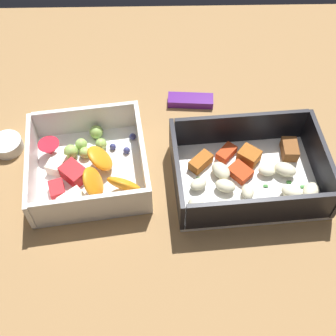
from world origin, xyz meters
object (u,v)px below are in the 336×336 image
Objects in this scene: pasta_container at (248,173)px; fruit_bowl at (88,166)px; paper_cup_liner at (7,145)px; candy_bar at (190,100)px.

pasta_container reaches higher than fruit_bowl.
fruit_bowl is 4.01× the size of paper_cup_liner.
fruit_bowl is 13.07cm from paper_cup_liner.
fruit_bowl is 2.47× the size of candy_bar.
fruit_bowl is at bearing 171.94° from pasta_container.
pasta_container is at bearing -64.89° from candy_bar.
candy_bar is at bearing 42.48° from fruit_bowl.
pasta_container is at bearing -3.90° from fruit_bowl.
candy_bar is 27.99cm from paper_cup_liner.
fruit_bowl is at bearing -137.52° from candy_bar.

